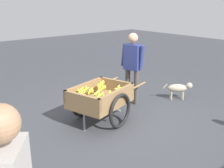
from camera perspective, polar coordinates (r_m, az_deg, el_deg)
name	(u,v)px	position (r m, az deg, el deg)	size (l,w,h in m)	color
ground_plane	(120,122)	(5.09, 1.64, -8.16)	(24.00, 24.00, 0.00)	#3D3F44
fruit_cart	(100,99)	(4.96, -2.55, -3.29)	(1.79, 1.17, 0.74)	#937047
vendor_person	(132,63)	(5.74, 4.38, 4.58)	(0.28, 0.56, 1.55)	#4C4742
dog	(179,88)	(6.33, 14.10, -0.82)	(0.53, 0.48, 0.40)	beige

